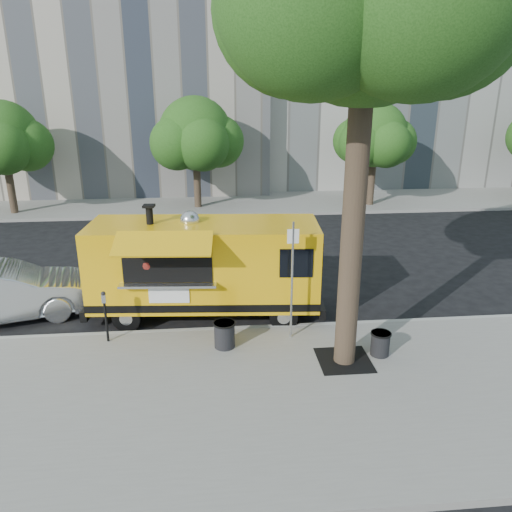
{
  "coord_description": "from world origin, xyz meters",
  "views": [
    {
      "loc": [
        -0.37,
        -12.65,
        6.23
      ],
      "look_at": [
        0.82,
        0.0,
        1.79
      ],
      "focal_mm": 35.0,
      "sensor_mm": 36.0,
      "label": 1
    }
  ],
  "objects_px": {
    "far_tree_a": "(3,137)",
    "far_tree_b": "(195,134)",
    "parking_meter": "(105,311)",
    "trash_bin_left": "(224,334)",
    "trash_bin_right": "(380,343)",
    "sedan": "(2,292)",
    "far_tree_c": "(375,135)",
    "sign_post": "(292,274)",
    "food_truck": "(204,266)"
  },
  "relations": [
    {
      "from": "trash_bin_left",
      "to": "far_tree_a",
      "type": "bearing_deg",
      "value": 124.81
    },
    {
      "from": "far_tree_a",
      "to": "sign_post",
      "type": "relative_size",
      "value": 1.79
    },
    {
      "from": "far_tree_c",
      "to": "sign_post",
      "type": "bearing_deg",
      "value": -114.81
    },
    {
      "from": "sedan",
      "to": "trash_bin_right",
      "type": "bearing_deg",
      "value": -122.86
    },
    {
      "from": "parking_meter",
      "to": "sedan",
      "type": "bearing_deg",
      "value": 149.6
    },
    {
      "from": "far_tree_a",
      "to": "far_tree_b",
      "type": "xyz_separation_m",
      "value": [
        9.0,
        0.4,
        0.06
      ]
    },
    {
      "from": "sign_post",
      "to": "parking_meter",
      "type": "bearing_deg",
      "value": 177.48
    },
    {
      "from": "far_tree_c",
      "to": "trash_bin_left",
      "type": "relative_size",
      "value": 8.05
    },
    {
      "from": "sedan",
      "to": "trash_bin_right",
      "type": "relative_size",
      "value": 8.41
    },
    {
      "from": "parking_meter",
      "to": "sedan",
      "type": "height_order",
      "value": "sedan"
    },
    {
      "from": "sedan",
      "to": "trash_bin_left",
      "type": "xyz_separation_m",
      "value": [
        6.0,
        -2.38,
        -0.3
      ]
    },
    {
      "from": "trash_bin_left",
      "to": "parking_meter",
      "type": "bearing_deg",
      "value": 169.16
    },
    {
      "from": "sign_post",
      "to": "parking_meter",
      "type": "relative_size",
      "value": 2.25
    },
    {
      "from": "trash_bin_left",
      "to": "food_truck",
      "type": "bearing_deg",
      "value": 102.97
    },
    {
      "from": "far_tree_c",
      "to": "trash_bin_right",
      "type": "distance_m",
      "value": 16.01
    },
    {
      "from": "sedan",
      "to": "sign_post",
      "type": "bearing_deg",
      "value": -119.86
    },
    {
      "from": "far_tree_a",
      "to": "far_tree_c",
      "type": "bearing_deg",
      "value": 0.32
    },
    {
      "from": "far_tree_a",
      "to": "parking_meter",
      "type": "height_order",
      "value": "far_tree_a"
    },
    {
      "from": "sedan",
      "to": "trash_bin_left",
      "type": "relative_size",
      "value": 7.46
    },
    {
      "from": "far_tree_a",
      "to": "sign_post",
      "type": "xyz_separation_m",
      "value": [
        11.55,
        -13.85,
        -1.93
      ]
    },
    {
      "from": "far_tree_a",
      "to": "sign_post",
      "type": "height_order",
      "value": "far_tree_a"
    },
    {
      "from": "far_tree_a",
      "to": "trash_bin_right",
      "type": "relative_size",
      "value": 9.33
    },
    {
      "from": "far_tree_c",
      "to": "parking_meter",
      "type": "xyz_separation_m",
      "value": [
        -11.0,
        -13.75,
        -2.74
      ]
    },
    {
      "from": "far_tree_b",
      "to": "trash_bin_right",
      "type": "bearing_deg",
      "value": -73.63
    },
    {
      "from": "sign_post",
      "to": "trash_bin_left",
      "type": "bearing_deg",
      "value": -168.18
    },
    {
      "from": "parking_meter",
      "to": "food_truck",
      "type": "height_order",
      "value": "food_truck"
    },
    {
      "from": "parking_meter",
      "to": "food_truck",
      "type": "bearing_deg",
      "value": 32.44
    },
    {
      "from": "far_tree_a",
      "to": "parking_meter",
      "type": "distance_m",
      "value": 15.59
    },
    {
      "from": "trash_bin_right",
      "to": "far_tree_a",
      "type": "bearing_deg",
      "value": 132.15
    },
    {
      "from": "far_tree_c",
      "to": "sedan",
      "type": "bearing_deg",
      "value": -139.85
    },
    {
      "from": "far_tree_c",
      "to": "trash_bin_right",
      "type": "bearing_deg",
      "value": -106.68
    },
    {
      "from": "sedan",
      "to": "far_tree_a",
      "type": "bearing_deg",
      "value": 3.14
    },
    {
      "from": "parking_meter",
      "to": "trash_bin_right",
      "type": "distance_m",
      "value": 6.64
    },
    {
      "from": "sign_post",
      "to": "sedan",
      "type": "relative_size",
      "value": 0.62
    },
    {
      "from": "sedan",
      "to": "parking_meter",
      "type": "bearing_deg",
      "value": -135.42
    },
    {
      "from": "far_tree_a",
      "to": "trash_bin_left",
      "type": "distance_m",
      "value": 17.6
    },
    {
      "from": "sedan",
      "to": "trash_bin_left",
      "type": "height_order",
      "value": "sedan"
    },
    {
      "from": "far_tree_b",
      "to": "trash_bin_left",
      "type": "distance_m",
      "value": 15.0
    },
    {
      "from": "far_tree_b",
      "to": "food_truck",
      "type": "distance_m",
      "value": 12.75
    },
    {
      "from": "far_tree_a",
      "to": "trash_bin_right",
      "type": "xyz_separation_m",
      "value": [
        13.5,
        -14.91,
        -3.32
      ]
    },
    {
      "from": "food_truck",
      "to": "trash_bin_left",
      "type": "height_order",
      "value": "food_truck"
    },
    {
      "from": "far_tree_b",
      "to": "trash_bin_right",
      "type": "height_order",
      "value": "far_tree_b"
    },
    {
      "from": "food_truck",
      "to": "sedan",
      "type": "distance_m",
      "value": 5.57
    },
    {
      "from": "parking_meter",
      "to": "trash_bin_left",
      "type": "bearing_deg",
      "value": -10.84
    },
    {
      "from": "food_truck",
      "to": "sedan",
      "type": "height_order",
      "value": "food_truck"
    },
    {
      "from": "parking_meter",
      "to": "sedan",
      "type": "relative_size",
      "value": 0.28
    },
    {
      "from": "far_tree_c",
      "to": "sedan",
      "type": "relative_size",
      "value": 1.08
    },
    {
      "from": "food_truck",
      "to": "sedan",
      "type": "relative_size",
      "value": 1.36
    },
    {
      "from": "sign_post",
      "to": "trash_bin_right",
      "type": "bearing_deg",
      "value": -28.63
    },
    {
      "from": "far_tree_a",
      "to": "far_tree_b",
      "type": "bearing_deg",
      "value": 2.54
    }
  ]
}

